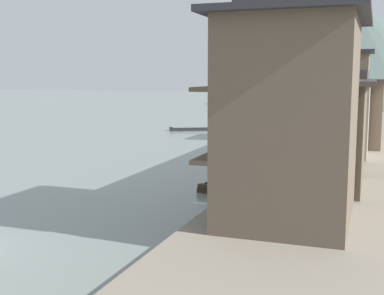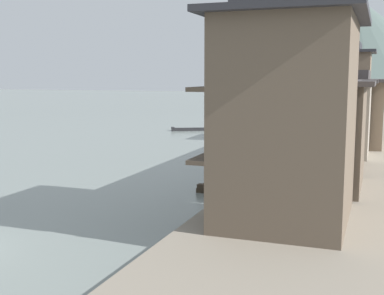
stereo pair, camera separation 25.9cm
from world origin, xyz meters
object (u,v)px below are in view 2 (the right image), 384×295
at_px(house_waterfront_narrow, 333,113).
at_px(house_waterfront_far, 345,109).
at_px(house_waterfront_tall, 317,119).
at_px(boat_midriver_drifting, 195,129).
at_px(boat_moored_second, 220,183).
at_px(mooring_post_dock_near, 207,204).
at_px(house_waterfront_end, 343,91).
at_px(boat_moored_third, 270,152).
at_px(mooring_post_dock_mid, 264,160).
at_px(house_waterfront_second, 312,128).
at_px(boat_moored_far, 232,140).
at_px(house_waterfront_nearest, 289,111).
at_px(boat_moored_nearest, 301,132).

distance_m(house_waterfront_narrow, house_waterfront_far, 6.35).
relative_size(house_waterfront_tall, house_waterfront_narrow, 0.99).
xyz_separation_m(boat_midriver_drifting, house_waterfront_narrow, (17.45, -19.08, 3.64)).
height_order(boat_moored_second, mooring_post_dock_near, mooring_post_dock_near).
relative_size(boat_moored_second, boat_midriver_drifting, 0.85).
height_order(house_waterfront_far, house_waterfront_end, house_waterfront_end).
height_order(boat_moored_second, house_waterfront_far, house_waterfront_far).
bearing_deg(boat_moored_third, house_waterfront_narrow, -38.14).
distance_m(boat_moored_third, mooring_post_dock_mid, 11.55).
relative_size(house_waterfront_narrow, mooring_post_dock_near, 8.77).
height_order(boat_midriver_drifting, house_waterfront_far, house_waterfront_far).
xyz_separation_m(boat_midriver_drifting, house_waterfront_far, (17.91, -12.75, 3.62)).
distance_m(house_waterfront_narrow, mooring_post_dock_mid, 8.32).
height_order(boat_moored_second, house_waterfront_end, house_waterfront_end).
relative_size(boat_midriver_drifting, house_waterfront_end, 0.63).
height_order(boat_midriver_drifting, mooring_post_dock_mid, mooring_post_dock_mid).
bearing_deg(house_waterfront_second, boat_moored_far, 115.78).
xyz_separation_m(boat_moored_third, boat_moored_far, (-5.17, 6.22, 0.07)).
bearing_deg(house_waterfront_narrow, boat_moored_third, 141.86).
distance_m(house_waterfront_nearest, house_waterfront_far, 24.26).
bearing_deg(house_waterfront_end, mooring_post_dock_mid, -99.26).
bearing_deg(house_waterfront_far, boat_moored_nearest, 111.44).
bearing_deg(house_waterfront_narrow, boat_midriver_drifting, 132.45).
bearing_deg(mooring_post_dock_near, house_waterfront_second, 64.27).
xyz_separation_m(boat_moored_second, mooring_post_dock_near, (2.14, -8.68, 0.97)).
bearing_deg(mooring_post_dock_near, boat_midriver_drifting, 110.66).
height_order(boat_moored_second, mooring_post_dock_mid, mooring_post_dock_mid).
bearing_deg(boat_midriver_drifting, house_waterfront_far, -35.44).
distance_m(boat_moored_third, mooring_post_dock_near, 22.50).
height_order(house_waterfront_end, mooring_post_dock_near, house_waterfront_end).
height_order(boat_moored_far, house_waterfront_narrow, house_waterfront_narrow).
height_order(house_waterfront_second, house_waterfront_tall, same).
relative_size(boat_moored_second, boat_moored_far, 1.25).
height_order(boat_moored_third, boat_midriver_drifting, boat_midriver_drifting).
distance_m(boat_moored_nearest, house_waterfront_tall, 26.79).
distance_m(boat_moored_third, house_waterfront_far, 7.16).
relative_size(boat_moored_nearest, boat_moored_second, 0.87).
relative_size(boat_moored_third, house_waterfront_narrow, 0.77).
relative_size(boat_moored_far, house_waterfront_narrow, 0.60).
distance_m(house_waterfront_nearest, mooring_post_dock_near, 5.11).
bearing_deg(boat_moored_third, boat_moored_nearest, 89.87).
xyz_separation_m(boat_moored_nearest, house_waterfront_narrow, (5.26, -20.91, 3.65)).
bearing_deg(house_waterfront_far, house_waterfront_end, 95.89).
height_order(boat_moored_third, house_waterfront_nearest, house_waterfront_nearest).
bearing_deg(boat_moored_far, boat_moored_nearest, 63.66).
distance_m(boat_moored_far, house_waterfront_tall, 18.85).
relative_size(house_waterfront_tall, house_waterfront_far, 0.79).
bearing_deg(house_waterfront_nearest, boat_moored_third, 103.14).
bearing_deg(house_waterfront_tall, house_waterfront_second, -85.44).
xyz_separation_m(house_waterfront_nearest, house_waterfront_narrow, (0.15, 17.89, -1.28)).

